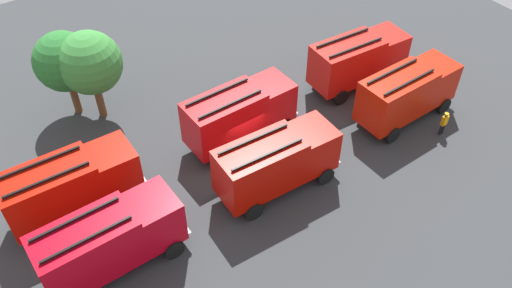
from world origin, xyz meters
name	(u,v)px	position (x,y,z in m)	size (l,w,h in m)	color
ground_plane	(256,161)	(0.00, 0.00, 0.00)	(56.94, 56.94, 0.00)	#2D3033
fire_truck_0	(110,240)	(-10.01, -2.17, 2.15)	(7.27, 2.92, 3.88)	#B10414
fire_truck_1	(276,161)	(-0.30, -2.43, 2.15)	(7.29, 2.97, 3.88)	#AE0B02
fire_truck_2	(407,92)	(10.25, -2.14, 2.15)	(7.27, 2.92, 3.88)	#B21605
fire_truck_3	(71,185)	(-10.29, 2.30, 2.15)	(7.23, 2.83, 3.88)	#B01004
fire_truck_4	(239,113)	(0.27, 2.19, 2.15)	(7.27, 2.93, 3.88)	#AF0D10
fire_truck_5	(358,59)	(10.17, 2.38, 2.15)	(7.32, 3.07, 3.88)	#B2140D
firefighter_0	(444,122)	(11.19, -4.70, 0.95)	(0.42, 0.28, 1.69)	black
firefighter_1	(329,48)	(10.72, 5.92, 0.93)	(0.32, 0.46, 1.67)	black
firefighter_2	(324,132)	(4.35, -1.11, 0.97)	(0.47, 0.33, 1.73)	black
tree_0	(64,62)	(-7.21, 10.63, 3.99)	(3.83, 3.83, 5.94)	brown
tree_1	(90,63)	(-6.00, 9.32, 4.17)	(4.00, 4.00, 6.20)	brown
traffic_cone_0	(236,101)	(1.89, 5.23, 0.30)	(0.42, 0.42, 0.59)	#F2600C
traffic_cone_1	(294,89)	(5.99, 4.01, 0.29)	(0.41, 0.41, 0.58)	#F2600C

